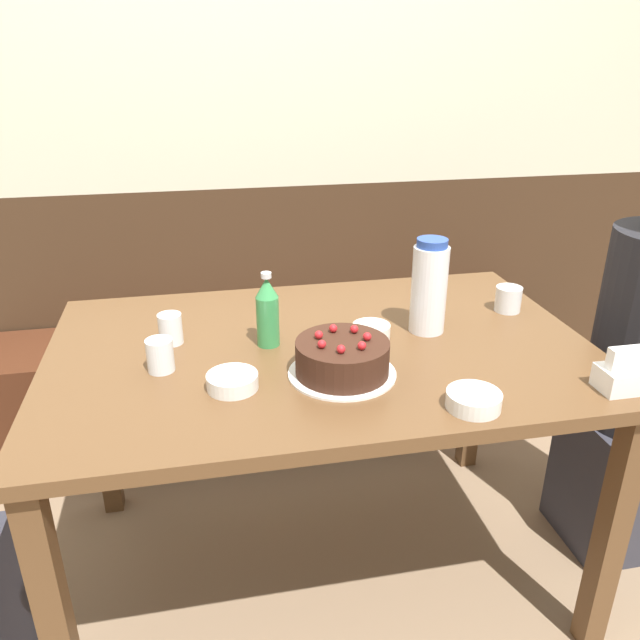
{
  "coord_description": "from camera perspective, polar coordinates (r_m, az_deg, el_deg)",
  "views": [
    {
      "loc": [
        -0.29,
        -1.44,
        1.48
      ],
      "look_at": [
        0.01,
        0.05,
        0.81
      ],
      "focal_mm": 35.0,
      "sensor_mm": 36.0,
      "label": 1
    }
  ],
  "objects": [
    {
      "name": "ground_plane",
      "position": [
        2.08,
        0.1,
        -21.41
      ],
      "size": [
        12.0,
        12.0,
        0.0
      ],
      "primitive_type": "plane",
      "color": "#846B51"
    },
    {
      "name": "back_wall",
      "position": [
        2.52,
        -4.91,
        18.48
      ],
      "size": [
        4.8,
        0.04,
        2.5
      ],
      "color": "#3D2819",
      "rests_on": "ground_plane"
    },
    {
      "name": "bench_seat",
      "position": [
        2.61,
        -3.55,
        -5.14
      ],
      "size": [
        2.23,
        0.38,
        0.43
      ],
      "color": "#472314",
      "rests_on": "ground_plane"
    },
    {
      "name": "dining_table",
      "position": [
        1.68,
        0.11,
        -5.05
      ],
      "size": [
        1.41,
        0.91,
        0.76
      ],
      "color": "brown",
      "rests_on": "ground_plane"
    },
    {
      "name": "birthday_cake",
      "position": [
        1.47,
        2.05,
        -3.53
      ],
      "size": [
        0.26,
        0.26,
        0.11
      ],
      "color": "white",
      "rests_on": "dining_table"
    },
    {
      "name": "water_pitcher",
      "position": [
        1.7,
        9.94,
        2.99
      ],
      "size": [
        0.1,
        0.1,
        0.26
      ],
      "color": "white",
      "rests_on": "dining_table"
    },
    {
      "name": "soju_bottle",
      "position": [
        1.61,
        -4.83,
        0.8
      ],
      "size": [
        0.06,
        0.06,
        0.2
      ],
      "color": "#388E4C",
      "rests_on": "dining_table"
    },
    {
      "name": "napkin_holder",
      "position": [
        1.57,
        26.0,
        -4.5
      ],
      "size": [
        0.11,
        0.08,
        0.11
      ],
      "color": "white",
      "rests_on": "dining_table"
    },
    {
      "name": "bowl_soup_white",
      "position": [
        1.44,
        -8.01,
        -5.57
      ],
      "size": [
        0.12,
        0.12,
        0.04
      ],
      "color": "white",
      "rests_on": "dining_table"
    },
    {
      "name": "bowl_rice_small",
      "position": [
        1.68,
        4.71,
        -1.02
      ],
      "size": [
        0.1,
        0.1,
        0.04
      ],
      "color": "white",
      "rests_on": "dining_table"
    },
    {
      "name": "bowl_side_dish",
      "position": [
        1.4,
        13.86,
        -7.12
      ],
      "size": [
        0.12,
        0.12,
        0.04
      ],
      "color": "white",
      "rests_on": "dining_table"
    },
    {
      "name": "glass_water_tall",
      "position": [
        1.92,
        16.83,
        1.85
      ],
      "size": [
        0.08,
        0.08,
        0.07
      ],
      "color": "silver",
      "rests_on": "dining_table"
    },
    {
      "name": "glass_tumbler_short",
      "position": [
        1.68,
        -13.51,
        -0.79
      ],
      "size": [
        0.06,
        0.06,
        0.08
      ],
      "color": "silver",
      "rests_on": "dining_table"
    },
    {
      "name": "glass_shot_small",
      "position": [
        1.54,
        -14.41,
        -3.14
      ],
      "size": [
        0.06,
        0.06,
        0.08
      ],
      "color": "silver",
      "rests_on": "dining_table"
    }
  ]
}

